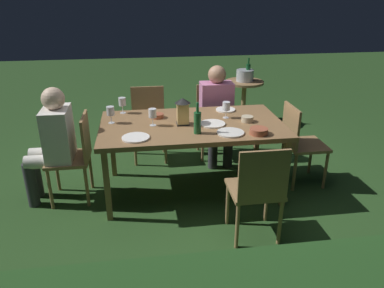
{
  "coord_description": "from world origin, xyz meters",
  "views": [
    {
      "loc": [
        0.49,
        3.41,
        1.99
      ],
      "look_at": [
        0.0,
        0.0,
        0.52
      ],
      "focal_mm": 34.79,
      "sensor_mm": 36.0,
      "label": 1
    }
  ],
  "objects_px": {
    "chair_side_left_a": "(214,117)",
    "plate_a": "(136,138)",
    "person_in_cream": "(52,140)",
    "person_in_pink": "(217,110)",
    "chair_head_near": "(300,141)",
    "plate_b": "(226,110)",
    "wine_glass_d": "(153,114)",
    "chair_head_far": "(75,154)",
    "green_bottle_on_table": "(197,122)",
    "plate_d": "(230,133)",
    "bowl_bread": "(259,131)",
    "bowl_olives": "(247,119)",
    "dining_table": "(192,128)",
    "lantern_centerpiece": "(183,110)",
    "plate_c": "(213,124)",
    "side_table": "(244,95)",
    "chair_side_right_a": "(258,188)",
    "wine_glass_a": "(111,112)",
    "wine_glass_b": "(122,102)",
    "bowl_salad": "(158,116)",
    "wine_glass_c": "(226,107)",
    "ice_bucket": "(245,75)",
    "chair_side_left_b": "(149,120)"
  },
  "relations": [
    {
      "from": "green_bottle_on_table",
      "to": "wine_glass_a",
      "type": "distance_m",
      "value": 0.89
    },
    {
      "from": "plate_c",
      "to": "bowl_salad",
      "type": "bearing_deg",
      "value": -28.11
    },
    {
      "from": "plate_d",
      "to": "bowl_olives",
      "type": "relative_size",
      "value": 2.12
    },
    {
      "from": "wine_glass_d",
      "to": "side_table",
      "type": "height_order",
      "value": "wine_glass_d"
    },
    {
      "from": "plate_d",
      "to": "wine_glass_c",
      "type": "bearing_deg",
      "value": -97.5
    },
    {
      "from": "bowl_salad",
      "to": "chair_side_right_a",
      "type": "bearing_deg",
      "value": 123.19
    },
    {
      "from": "chair_side_left_a",
      "to": "chair_head_far",
      "type": "bearing_deg",
      "value": 30.23
    },
    {
      "from": "chair_side_right_a",
      "to": "plate_a",
      "type": "distance_m",
      "value": 1.15
    },
    {
      "from": "chair_side_right_a",
      "to": "lantern_centerpiece",
      "type": "xyz_separation_m",
      "value": [
        0.5,
        -0.89,
        0.4
      ]
    },
    {
      "from": "dining_table",
      "to": "chair_head_far",
      "type": "xyz_separation_m",
      "value": [
        1.15,
        0.0,
        -0.2
      ]
    },
    {
      "from": "chair_side_left_a",
      "to": "wine_glass_b",
      "type": "xyz_separation_m",
      "value": [
        1.09,
        0.48,
        0.37
      ]
    },
    {
      "from": "lantern_centerpiece",
      "to": "green_bottle_on_table",
      "type": "bearing_deg",
      "value": 111.73
    },
    {
      "from": "plate_b",
      "to": "plate_c",
      "type": "distance_m",
      "value": 0.48
    },
    {
      "from": "plate_d",
      "to": "bowl_bread",
      "type": "distance_m",
      "value": 0.26
    },
    {
      "from": "green_bottle_on_table",
      "to": "bowl_salad",
      "type": "relative_size",
      "value": 2.27
    },
    {
      "from": "wine_glass_d",
      "to": "plate_b",
      "type": "distance_m",
      "value": 0.89
    },
    {
      "from": "chair_side_left_a",
      "to": "plate_a",
      "type": "relative_size",
      "value": 3.52
    },
    {
      "from": "wine_glass_c",
      "to": "ice_bucket",
      "type": "distance_m",
      "value": 1.98
    },
    {
      "from": "person_in_cream",
      "to": "person_in_pink",
      "type": "xyz_separation_m",
      "value": [
        -1.75,
        -0.71,
        0.0
      ]
    },
    {
      "from": "chair_side_left_b",
      "to": "green_bottle_on_table",
      "type": "height_order",
      "value": "green_bottle_on_table"
    },
    {
      "from": "wine_glass_b",
      "to": "plate_b",
      "type": "relative_size",
      "value": 0.81
    },
    {
      "from": "plate_d",
      "to": "bowl_salad",
      "type": "xyz_separation_m",
      "value": [
        0.64,
        -0.54,
        0.02
      ]
    },
    {
      "from": "wine_glass_a",
      "to": "wine_glass_b",
      "type": "distance_m",
      "value": 0.32
    },
    {
      "from": "plate_c",
      "to": "chair_side_right_a",
      "type": "bearing_deg",
      "value": 104.05
    },
    {
      "from": "chair_side_left_a",
      "to": "bowl_salad",
      "type": "relative_size",
      "value": 6.82
    },
    {
      "from": "person_in_cream",
      "to": "person_in_pink",
      "type": "height_order",
      "value": "same"
    },
    {
      "from": "chair_side_left_a",
      "to": "plate_a",
      "type": "distance_m",
      "value": 1.58
    },
    {
      "from": "green_bottle_on_table",
      "to": "bowl_bread",
      "type": "bearing_deg",
      "value": 169.67
    },
    {
      "from": "person_in_pink",
      "to": "bowl_bread",
      "type": "bearing_deg",
      "value": 98.27
    },
    {
      "from": "bowl_olives",
      "to": "side_table",
      "type": "relative_size",
      "value": 0.18
    },
    {
      "from": "chair_side_left_b",
      "to": "side_table",
      "type": "relative_size",
      "value": 1.31
    },
    {
      "from": "person_in_cream",
      "to": "plate_d",
      "type": "relative_size",
      "value": 4.55
    },
    {
      "from": "plate_a",
      "to": "dining_table",
      "type": "bearing_deg",
      "value": -149.7
    },
    {
      "from": "chair_head_near",
      "to": "wine_glass_d",
      "type": "bearing_deg",
      "value": 0.35
    },
    {
      "from": "chair_head_near",
      "to": "plate_b",
      "type": "bearing_deg",
      "value": -26.3
    },
    {
      "from": "plate_d",
      "to": "wine_glass_d",
      "type": "bearing_deg",
      "value": -24.22
    },
    {
      "from": "green_bottle_on_table",
      "to": "bowl_bread",
      "type": "distance_m",
      "value": 0.57
    },
    {
      "from": "dining_table",
      "to": "plate_a",
      "type": "xyz_separation_m",
      "value": [
        0.55,
        0.32,
        0.06
      ]
    },
    {
      "from": "wine_glass_a",
      "to": "plate_d",
      "type": "bearing_deg",
      "value": 158.08
    },
    {
      "from": "bowl_bread",
      "to": "bowl_salad",
      "type": "relative_size",
      "value": 1.31
    },
    {
      "from": "chair_side_left_a",
      "to": "wine_glass_a",
      "type": "height_order",
      "value": "wine_glass_a"
    },
    {
      "from": "plate_d",
      "to": "chair_head_far",
      "type": "bearing_deg",
      "value": -12.45
    },
    {
      "from": "plate_a",
      "to": "chair_side_right_a",
      "type": "bearing_deg",
      "value": 148.69
    },
    {
      "from": "wine_glass_a",
      "to": "bowl_salad",
      "type": "bearing_deg",
      "value": -168.44
    },
    {
      "from": "chair_side_left_a",
      "to": "bowl_bread",
      "type": "bearing_deg",
      "value": 97.02
    },
    {
      "from": "chair_head_far",
      "to": "green_bottle_on_table",
      "type": "height_order",
      "value": "green_bottle_on_table"
    },
    {
      "from": "lantern_centerpiece",
      "to": "plate_d",
      "type": "xyz_separation_m",
      "value": [
        -0.4,
        0.31,
        -0.14
      ]
    },
    {
      "from": "chair_head_far",
      "to": "chair_head_near",
      "type": "height_order",
      "value": "same"
    },
    {
      "from": "lantern_centerpiece",
      "to": "plate_c",
      "type": "height_order",
      "value": "lantern_centerpiece"
    },
    {
      "from": "green_bottle_on_table",
      "to": "plate_a",
      "type": "xyz_separation_m",
      "value": [
        0.56,
        0.05,
        -0.1
      ]
    }
  ]
}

